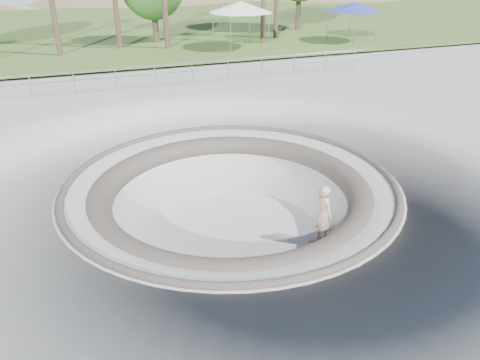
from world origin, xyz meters
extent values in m
plane|color=#A8A7A3|center=(0.00, 0.00, 0.00)|extent=(180.00, 180.00, 0.00)
torus|color=#A8A7A3|center=(0.00, 0.00, -2.00)|extent=(14.00, 14.00, 4.00)
cylinder|color=#A8A7A3|center=(0.00, 0.00, -1.95)|extent=(6.60, 6.60, 0.10)
torus|color=#534D42|center=(0.00, 0.00, -0.02)|extent=(10.24, 10.24, 0.24)
torus|color=#534D42|center=(0.00, 0.00, -0.45)|extent=(8.91, 8.91, 0.81)
cube|color=#425A24|center=(0.00, 34.00, 0.22)|extent=(180.00, 36.00, 0.12)
ellipsoid|color=brown|center=(8.00, 60.00, -7.87)|extent=(61.60, 44.00, 28.60)
ellipsoid|color=brown|center=(35.00, 52.00, -5.36)|extent=(42.00, 30.00, 19.50)
cylinder|color=gray|center=(0.00, 12.00, 1.17)|extent=(25.00, 0.05, 0.05)
cylinder|color=gray|center=(0.00, 12.00, 0.72)|extent=(25.00, 0.05, 0.05)
cube|color=olive|center=(2.50, -1.48, -1.82)|extent=(0.84, 0.26, 0.02)
cylinder|color=#B1B0B5|center=(2.50, -1.48, -1.86)|extent=(0.04, 0.17, 0.04)
cylinder|color=#B1B0B5|center=(2.50, -1.48, -1.86)|extent=(0.04, 0.17, 0.04)
cylinder|color=silver|center=(2.50, -1.48, -1.87)|extent=(0.07, 0.03, 0.06)
cylinder|color=silver|center=(2.50, -1.48, -1.87)|extent=(0.07, 0.03, 0.06)
cylinder|color=silver|center=(2.50, -1.48, -1.87)|extent=(0.07, 0.03, 0.06)
cylinder|color=silver|center=(2.50, -1.48, -1.87)|extent=(0.07, 0.03, 0.06)
imported|color=tan|center=(2.50, -1.48, -0.84)|extent=(0.51, 0.74, 1.95)
cylinder|color=gray|center=(6.12, 18.27, 1.42)|extent=(0.06, 0.06, 2.29)
cylinder|color=gray|center=(9.03, 18.27, 1.42)|extent=(0.06, 0.06, 2.29)
cylinder|color=gray|center=(6.12, 21.18, 1.42)|extent=(0.06, 0.06, 2.29)
cylinder|color=gray|center=(9.03, 21.18, 1.42)|extent=(0.06, 0.06, 2.29)
cube|color=white|center=(7.57, 19.73, 2.67)|extent=(3.45, 3.45, 0.08)
cone|color=white|center=(7.57, 19.73, 3.03)|extent=(6.13, 6.13, 0.73)
cylinder|color=gray|center=(15.12, 18.12, 1.32)|extent=(0.06, 0.06, 2.09)
cylinder|color=gray|center=(17.77, 18.12, 1.32)|extent=(0.06, 0.06, 2.09)
cylinder|color=gray|center=(15.12, 20.77, 1.32)|extent=(0.06, 0.06, 2.09)
cylinder|color=gray|center=(17.77, 20.77, 1.32)|extent=(0.06, 0.06, 2.09)
cube|color=#2A359A|center=(16.45, 19.44, 2.46)|extent=(3.58, 3.58, 0.08)
cone|color=#2A359A|center=(16.45, 19.44, 2.79)|extent=(5.36, 5.36, 0.66)
cylinder|color=brown|center=(2.44, 24.25, 2.16)|extent=(0.44, 0.44, 3.98)
camera|label=1|loc=(-4.17, -12.23, 6.37)|focal=35.00mm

